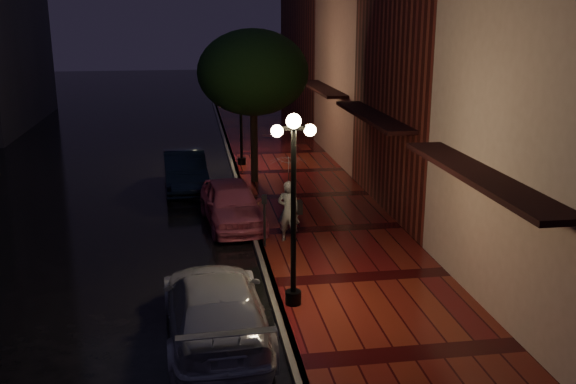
{
  "coord_description": "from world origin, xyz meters",
  "views": [
    {
      "loc": [
        -1.77,
        -18.07,
        6.46
      ],
      "look_at": [
        0.97,
        -0.15,
        1.4
      ],
      "focal_mm": 40.0,
      "sensor_mm": 36.0,
      "label": 1
    }
  ],
  "objects_px": {
    "streetlamp_far": "(241,108)",
    "streetlamp_near": "(293,199)",
    "silver_car": "(215,308)",
    "woman_with_umbrella": "(289,185)",
    "parking_meter": "(264,215)",
    "navy_car": "(185,171)",
    "pink_car": "(232,203)",
    "street_tree": "(253,75)"
  },
  "relations": [
    {
      "from": "parking_meter",
      "to": "navy_car",
      "type": "bearing_deg",
      "value": 116.14
    },
    {
      "from": "street_tree",
      "to": "parking_meter",
      "type": "distance_m",
      "value": 7.89
    },
    {
      "from": "silver_car",
      "to": "navy_car",
      "type": "bearing_deg",
      "value": -89.73
    },
    {
      "from": "silver_car",
      "to": "woman_with_umbrella",
      "type": "relative_size",
      "value": 1.98
    },
    {
      "from": "street_tree",
      "to": "woman_with_umbrella",
      "type": "xyz_separation_m",
      "value": [
        0.27,
        -6.89,
        -2.44
      ]
    },
    {
      "from": "pink_car",
      "to": "woman_with_umbrella",
      "type": "relative_size",
      "value": 1.67
    },
    {
      "from": "silver_car",
      "to": "pink_car",
      "type": "bearing_deg",
      "value": -99.2
    },
    {
      "from": "street_tree",
      "to": "navy_car",
      "type": "bearing_deg",
      "value": -176.04
    },
    {
      "from": "streetlamp_far",
      "to": "woman_with_umbrella",
      "type": "relative_size",
      "value": 1.72
    },
    {
      "from": "streetlamp_far",
      "to": "streetlamp_near",
      "type": "bearing_deg",
      "value": -90.0
    },
    {
      "from": "navy_car",
      "to": "pink_car",
      "type": "bearing_deg",
      "value": -75.85
    },
    {
      "from": "woman_with_umbrella",
      "to": "parking_meter",
      "type": "height_order",
      "value": "woman_with_umbrella"
    },
    {
      "from": "pink_car",
      "to": "silver_car",
      "type": "distance_m",
      "value": 7.41
    },
    {
      "from": "pink_car",
      "to": "navy_car",
      "type": "relative_size",
      "value": 0.96
    },
    {
      "from": "pink_car",
      "to": "parking_meter",
      "type": "xyz_separation_m",
      "value": [
        0.75,
        -2.45,
        0.35
      ]
    },
    {
      "from": "parking_meter",
      "to": "streetlamp_near",
      "type": "bearing_deg",
      "value": -78.28
    },
    {
      "from": "pink_car",
      "to": "parking_meter",
      "type": "distance_m",
      "value": 2.59
    },
    {
      "from": "navy_car",
      "to": "silver_car",
      "type": "relative_size",
      "value": 0.88
    },
    {
      "from": "streetlamp_far",
      "to": "street_tree",
      "type": "distance_m",
      "value": 3.44
    },
    {
      "from": "navy_car",
      "to": "parking_meter",
      "type": "bearing_deg",
      "value": -76.09
    },
    {
      "from": "woman_with_umbrella",
      "to": "parking_meter",
      "type": "distance_m",
      "value": 1.09
    },
    {
      "from": "silver_car",
      "to": "woman_with_umbrella",
      "type": "xyz_separation_m",
      "value": [
        2.32,
        5.23,
        1.08
      ]
    },
    {
      "from": "silver_car",
      "to": "woman_with_umbrella",
      "type": "bearing_deg",
      "value": -116.65
    },
    {
      "from": "street_tree",
      "to": "pink_car",
      "type": "height_order",
      "value": "street_tree"
    },
    {
      "from": "streetlamp_far",
      "to": "street_tree",
      "type": "relative_size",
      "value": 0.74
    },
    {
      "from": "streetlamp_near",
      "to": "woman_with_umbrella",
      "type": "relative_size",
      "value": 1.72
    },
    {
      "from": "streetlamp_far",
      "to": "pink_car",
      "type": "height_order",
      "value": "streetlamp_far"
    },
    {
      "from": "street_tree",
      "to": "silver_car",
      "type": "distance_m",
      "value": 12.78
    },
    {
      "from": "silver_car",
      "to": "parking_meter",
      "type": "distance_m",
      "value": 5.17
    },
    {
      "from": "street_tree",
      "to": "silver_car",
      "type": "xyz_separation_m",
      "value": [
        -2.05,
        -12.12,
        -3.52
      ]
    },
    {
      "from": "streetlamp_far",
      "to": "woman_with_umbrella",
      "type": "height_order",
      "value": "streetlamp_far"
    },
    {
      "from": "pink_car",
      "to": "parking_meter",
      "type": "bearing_deg",
      "value": -78.96
    },
    {
      "from": "woman_with_umbrella",
      "to": "navy_car",
      "type": "bearing_deg",
      "value": -41.81
    },
    {
      "from": "streetlamp_near",
      "to": "pink_car",
      "type": "relative_size",
      "value": 1.03
    },
    {
      "from": "pink_car",
      "to": "woman_with_umbrella",
      "type": "distance_m",
      "value": 2.82
    },
    {
      "from": "parking_meter",
      "to": "streetlamp_far",
      "type": "bearing_deg",
      "value": 97.57
    },
    {
      "from": "streetlamp_near",
      "to": "silver_car",
      "type": "height_order",
      "value": "streetlamp_near"
    },
    {
      "from": "navy_car",
      "to": "woman_with_umbrella",
      "type": "relative_size",
      "value": 1.74
    },
    {
      "from": "streetlamp_near",
      "to": "street_tree",
      "type": "distance_m",
      "value": 11.12
    },
    {
      "from": "silver_car",
      "to": "streetlamp_near",
      "type": "bearing_deg",
      "value": -150.52
    },
    {
      "from": "silver_car",
      "to": "streetlamp_far",
      "type": "bearing_deg",
      "value": -99.45
    },
    {
      "from": "pink_car",
      "to": "parking_meter",
      "type": "height_order",
      "value": "parking_meter"
    }
  ]
}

